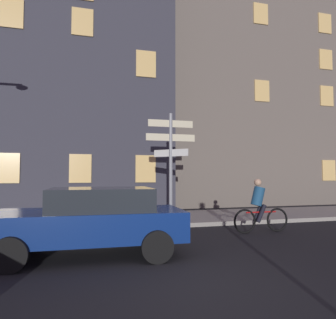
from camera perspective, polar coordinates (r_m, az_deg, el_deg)
ground_plane at (r=5.10m, az=5.59°, el=-22.65°), size 80.00×80.00×0.00m
sidewalk_kerb at (r=11.57m, az=-6.44°, el=-11.13°), size 40.00×3.43×0.14m
signpost at (r=10.35m, az=0.52°, el=0.72°), size 1.72×0.96×3.69m
car_side_parked at (r=6.85m, az=-14.07°, el=-10.75°), size 4.15×2.00×1.44m
cyclist at (r=9.65m, az=16.76°, el=-8.60°), size 1.82×0.32×1.61m
building_left_block at (r=18.99m, az=-24.09°, el=11.02°), size 13.87×9.88×12.44m
building_right_block at (r=21.19m, az=12.17°, el=11.61°), size 12.99×6.84×14.04m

